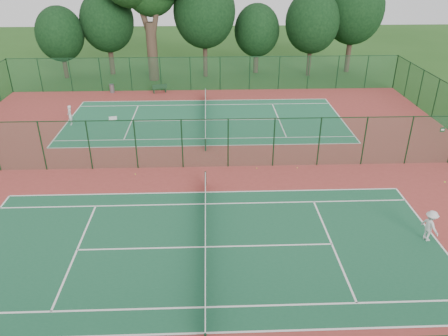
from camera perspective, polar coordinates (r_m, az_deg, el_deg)
The scene contains 17 objects.
ground at distance 29.97m, azimuth -2.41°, elevation 0.16°, with size 120.00×120.00×0.00m, color #214B17.
red_pad at distance 29.96m, azimuth -2.41°, elevation 0.17°, with size 40.00×36.00×0.01m, color maroon.
court_near at distance 22.29m, azimuth -2.41°, elevation -10.27°, with size 23.77×10.97×0.01m, color #1B5637.
court_far at distance 38.21m, azimuth -2.42°, elevation 6.27°, with size 23.77×10.97×0.01m, color #206844.
fence_north at distance 46.27m, azimuth -2.46°, elevation 12.23°, with size 40.00×0.09×3.50m.
fence_divider at distance 29.22m, azimuth -2.48°, elevation 3.25°, with size 40.00×0.09×3.50m.
tennis_net_near at distance 21.97m, azimuth -2.43°, elevation -9.17°, with size 0.10×12.90×0.97m.
tennis_net_far at distance 38.03m, azimuth -2.43°, elevation 7.01°, with size 0.10×12.90×0.97m.
player_near at distance 24.61m, azimuth 25.31°, elevation -6.82°, with size 1.10×0.63×1.70m, color silver.
player_far at distance 39.10m, azimuth -19.48°, elevation 6.53°, with size 0.61×0.40×1.68m, color silver.
trash_bin at distance 47.16m, azimuth -14.43°, elevation 10.04°, with size 0.48×0.48×0.87m, color slate.
bench at distance 46.07m, azimuth -8.41°, elevation 10.26°, with size 1.58×0.86×0.94m.
kit_bag at distance 39.48m, azimuth -14.31°, elevation 6.32°, with size 0.68×0.26×0.26m, color silver.
stray_ball_a at distance 30.13m, azimuth 9.55°, elevation 0.03°, with size 0.06×0.06×0.06m, color #F0F238.
stray_ball_b at distance 29.73m, azimuth 4.30°, elevation -0.02°, with size 0.07×0.07×0.07m, color #C7E334.
stray_ball_c at distance 29.47m, azimuth -11.50°, elevation -0.78°, with size 0.07×0.07×0.07m, color #C2D130.
evergreen_row at distance 52.76m, azimuth -1.86°, elevation 12.11°, with size 39.00×5.00×12.00m, color black, non-canonical shape.
Camera 1 is at (0.25, -26.76, 13.48)m, focal length 35.00 mm.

